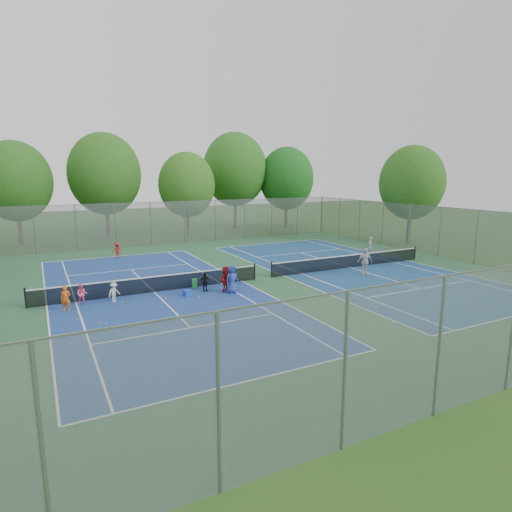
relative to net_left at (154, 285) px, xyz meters
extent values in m
plane|color=#295119|center=(7.00, 0.00, -0.46)|extent=(120.00, 120.00, 0.00)
cube|color=#2A5838|center=(7.00, 0.00, -0.45)|extent=(32.00, 32.00, 0.01)
cube|color=navy|center=(0.00, 0.00, -0.44)|extent=(10.97, 23.77, 0.01)
cube|color=navy|center=(14.00, 0.00, -0.44)|extent=(10.97, 23.77, 0.01)
cube|color=black|center=(0.00, 0.00, 0.00)|extent=(12.87, 0.10, 0.91)
cube|color=black|center=(14.00, 0.00, 0.00)|extent=(12.87, 0.10, 0.91)
cube|color=gray|center=(7.00, 16.00, 1.54)|extent=(32.00, 0.10, 4.00)
cube|color=gray|center=(7.00, -16.00, 1.54)|extent=(32.00, 0.10, 4.00)
cube|color=gray|center=(23.00, 0.00, 1.54)|extent=(0.10, 32.00, 4.00)
cylinder|color=#443326|center=(-7.00, 22.00, 1.29)|extent=(0.36, 0.36, 3.50)
ellipsoid|color=#265619|center=(-7.00, 22.00, 5.45)|extent=(6.40, 6.40, 7.36)
cylinder|color=#443326|center=(1.00, 23.00, 1.47)|extent=(0.36, 0.36, 3.85)
ellipsoid|color=#295A1A|center=(1.00, 23.00, 6.10)|extent=(7.20, 7.20, 8.28)
cylinder|color=#443326|center=(9.00, 21.00, 1.12)|extent=(0.36, 0.36, 3.15)
ellipsoid|color=#31641D|center=(9.00, 21.00, 4.95)|extent=(6.00, 6.00, 6.90)
cylinder|color=#443326|center=(16.00, 24.00, 1.65)|extent=(0.36, 0.36, 4.20)
ellipsoid|color=#29601B|center=(16.00, 24.00, 6.59)|extent=(7.60, 7.60, 8.74)
cylinder|color=#443326|center=(22.00, 22.00, 1.29)|extent=(0.36, 0.36, 3.50)
ellipsoid|color=#195819|center=(22.00, 22.00, 5.52)|extent=(6.60, 6.60, 7.59)
cylinder|color=#443326|center=(26.00, 6.00, 1.29)|extent=(0.36, 0.36, 3.50)
ellipsoid|color=#275619|center=(26.00, 6.00, 5.29)|extent=(6.00, 6.00, 6.90)
cube|color=blue|center=(1.46, -1.55, -0.29)|extent=(0.46, 0.46, 0.34)
cube|color=green|center=(2.34, -0.23, -0.17)|extent=(0.37, 0.37, 0.56)
imported|color=orange|center=(-4.63, -1.34, 0.17)|extent=(0.52, 0.41, 1.26)
imported|color=pink|center=(-3.83, -0.60, 0.09)|extent=(0.62, 0.53, 1.10)
imported|color=silver|center=(-2.29, -0.87, 0.07)|extent=(0.78, 0.67, 1.05)
imported|color=black|center=(2.63, -1.15, 0.10)|extent=(0.68, 0.36, 1.10)
imported|color=#2A419B|center=(3.88, -2.14, 0.35)|extent=(0.86, 0.64, 1.60)
imported|color=#A5171D|center=(3.69, -1.70, 0.28)|extent=(1.35, 1.16, 1.47)
imported|color=maroon|center=(-0.08, 11.22, 0.17)|extent=(0.89, 0.64, 1.24)
imported|color=#939396|center=(18.26, 2.74, 0.32)|extent=(0.68, 0.61, 1.56)
imported|color=beige|center=(13.44, -2.16, 0.45)|extent=(1.12, 0.61, 1.81)
sphere|color=#C3E836|center=(-3.20, -4.27, -0.42)|extent=(0.07, 0.07, 0.07)
sphere|color=#C2E234|center=(0.19, -4.87, -0.42)|extent=(0.07, 0.07, 0.07)
sphere|color=#BEDC33|center=(0.22, -1.64, -0.42)|extent=(0.07, 0.07, 0.07)
sphere|color=#B5D030|center=(-1.98, -1.32, -0.42)|extent=(0.07, 0.07, 0.07)
sphere|color=gold|center=(-3.45, -4.06, -0.42)|extent=(0.07, 0.07, 0.07)
sphere|color=#CBF438|center=(-4.16, -6.90, -0.42)|extent=(0.07, 0.07, 0.07)
sphere|color=#B8D531|center=(1.65, -6.77, -0.42)|extent=(0.07, 0.07, 0.07)
sphere|color=#C7E535|center=(1.83, -2.37, -0.42)|extent=(0.07, 0.07, 0.07)
sphere|color=#A5C12C|center=(-4.30, -3.11, -0.42)|extent=(0.07, 0.07, 0.07)
sphere|color=#CDD331|center=(3.10, -3.20, -0.42)|extent=(0.07, 0.07, 0.07)
sphere|color=gold|center=(0.44, -6.22, -0.42)|extent=(0.07, 0.07, 0.07)
camera|label=1|loc=(-5.54, -23.37, 6.17)|focal=30.00mm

